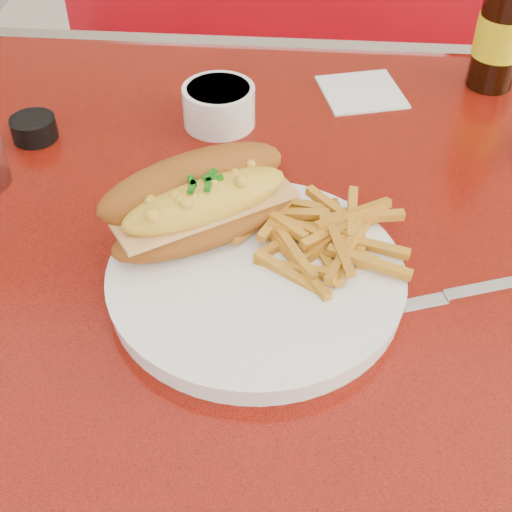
# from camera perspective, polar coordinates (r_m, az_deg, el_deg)

# --- Properties ---
(diner_table) EXTENTS (1.23, 0.83, 0.77)m
(diner_table) POSITION_cam_1_polar(r_m,az_deg,el_deg) (0.88, 5.12, -4.84)
(diner_table) COLOR red
(diner_table) RESTS_ON ground
(booth_bench_far) EXTENTS (1.20, 0.51, 0.90)m
(booth_bench_far) POSITION_cam_1_polar(r_m,az_deg,el_deg) (1.71, 4.92, 7.88)
(booth_bench_far) COLOR #A30A15
(booth_bench_far) RESTS_ON ground
(dinner_plate) EXTENTS (0.32, 0.32, 0.02)m
(dinner_plate) POSITION_cam_1_polar(r_m,az_deg,el_deg) (0.68, -0.00, -1.78)
(dinner_plate) COLOR white
(dinner_plate) RESTS_ON diner_table
(mac_hoagie) EXTENTS (0.22, 0.19, 0.09)m
(mac_hoagie) POSITION_cam_1_polar(r_m,az_deg,el_deg) (0.70, -4.38, 4.37)
(mac_hoagie) COLOR #925117
(mac_hoagie) RESTS_ON dinner_plate
(fries_pile) EXTENTS (0.15, 0.14, 0.04)m
(fries_pile) POSITION_cam_1_polar(r_m,az_deg,el_deg) (0.69, 5.15, 1.61)
(fries_pile) COLOR gold
(fries_pile) RESTS_ON dinner_plate
(fork) EXTENTS (0.07, 0.14, 0.00)m
(fork) POSITION_cam_1_polar(r_m,az_deg,el_deg) (0.70, 5.17, 0.52)
(fork) COLOR silver
(fork) RESTS_ON dinner_plate
(gravy_ramekin) EXTENTS (0.11, 0.11, 0.05)m
(gravy_ramekin) POSITION_cam_1_polar(r_m,az_deg,el_deg) (0.91, -2.98, 12.01)
(gravy_ramekin) COLOR white
(gravy_ramekin) RESTS_ON diner_table
(sauce_cup_left) EXTENTS (0.06, 0.06, 0.03)m
(sauce_cup_left) POSITION_cam_1_polar(r_m,az_deg,el_deg) (0.92, -17.36, 9.79)
(sauce_cup_left) COLOR black
(sauce_cup_left) RESTS_ON diner_table
(beer_bottle) EXTENTS (0.08, 0.08, 0.25)m
(beer_bottle) POSITION_cam_1_polar(r_m,az_deg,el_deg) (1.01, 19.26, 17.54)
(beer_bottle) COLOR black
(beer_bottle) RESTS_ON diner_table
(knife) EXTENTS (0.20, 0.08, 0.01)m
(knife) POSITION_cam_1_polar(r_m,az_deg,el_deg) (0.69, 14.22, -3.42)
(knife) COLOR silver
(knife) RESTS_ON diner_table
(paper_napkin) EXTENTS (0.13, 0.13, 0.00)m
(paper_napkin) POSITION_cam_1_polar(r_m,az_deg,el_deg) (0.99, 8.44, 12.86)
(paper_napkin) COLOR white
(paper_napkin) RESTS_ON diner_table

